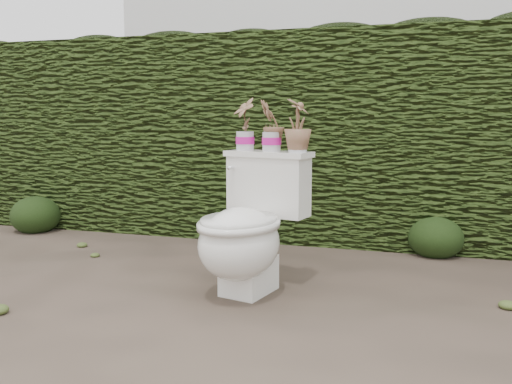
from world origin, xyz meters
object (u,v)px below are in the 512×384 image
(toilet, at_px, (247,231))
(potted_plant_center, at_px, (272,127))
(potted_plant_right, at_px, (298,127))
(potted_plant_left, at_px, (245,125))

(toilet, relative_size, potted_plant_center, 2.81)
(toilet, distance_m, potted_plant_right, 0.64)
(potted_plant_left, height_order, potted_plant_right, potted_plant_left)
(potted_plant_center, bearing_deg, potted_plant_right, 110.65)
(potted_plant_left, relative_size, potted_plant_right, 1.04)
(toilet, xyz_separation_m, potted_plant_center, (0.07, 0.23, 0.56))
(toilet, bearing_deg, potted_plant_center, 85.40)
(potted_plant_center, bearing_deg, toilet, 16.04)
(toilet, xyz_separation_m, potted_plant_right, (0.23, 0.19, 0.56))
(potted_plant_left, bearing_deg, potted_plant_right, 30.89)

